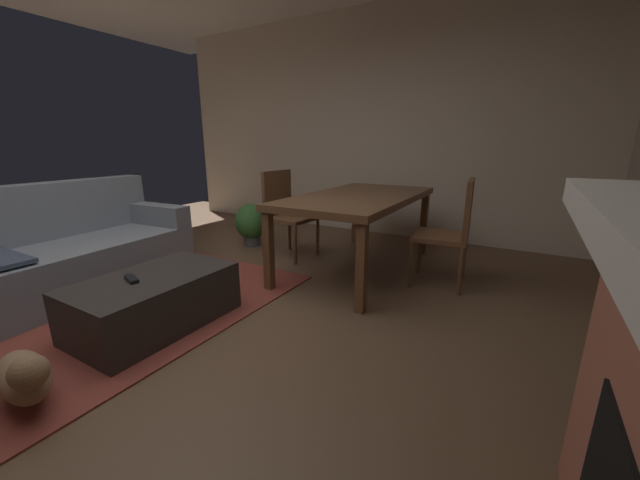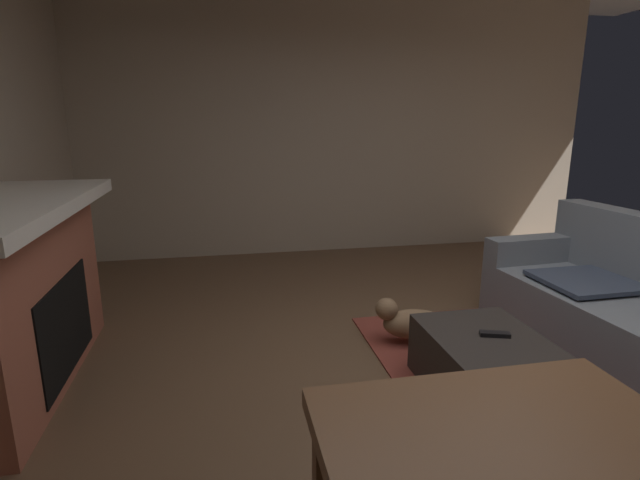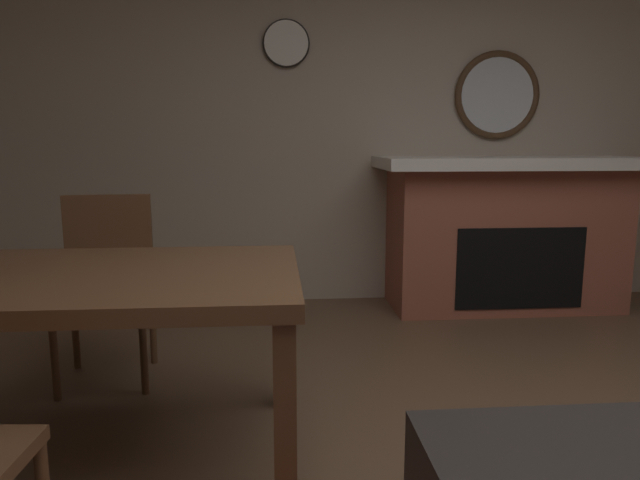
{
  "view_description": "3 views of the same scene",
  "coord_description": "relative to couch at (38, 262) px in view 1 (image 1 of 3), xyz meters",
  "views": [
    {
      "loc": [
        -1.3,
        -1.97,
        1.21
      ],
      "look_at": [
        0.73,
        -0.8,
        0.58
      ],
      "focal_mm": 20.01,
      "sensor_mm": 36.0,
      "label": 1
    },
    {
      "loc": [
        2.17,
        -1.28,
        1.52
      ],
      "look_at": [
        -0.03,
        -0.84,
        0.96
      ],
      "focal_mm": 27.25,
      "sensor_mm": 36.0,
      "label": 2
    },
    {
      "loc": [
        0.97,
        1.48,
        1.2
      ],
      "look_at": [
        0.83,
        -0.35,
        0.89
      ],
      "focal_mm": 32.31,
      "sensor_mm": 36.0,
      "label": 3
    }
  ],
  "objects": [
    {
      "name": "small_dog",
      "position": [
        -0.63,
        -1.34,
        -0.15
      ],
      "size": [
        0.28,
        0.5,
        0.29
      ],
      "color": "#8C6B4C",
      "rests_on": "ground"
    },
    {
      "name": "dining_chair_north",
      "position": [
        1.94,
        -1.0,
        0.21
      ],
      "size": [
        0.47,
        0.47,
        0.93
      ],
      "color": "brown",
      "rests_on": "ground"
    },
    {
      "name": "area_rug",
      "position": [
        0.17,
        -0.62,
        -0.31
      ],
      "size": [
        2.6,
        2.0,
        0.01
      ],
      "primitive_type": "cube",
      "color": "brown",
      "rests_on": "ground"
    },
    {
      "name": "dining_chair_south",
      "position": [
        1.94,
        -2.74,
        0.21
      ],
      "size": [
        0.48,
        0.48,
        0.93
      ],
      "color": "brown",
      "rests_on": "ground"
    },
    {
      "name": "couch",
      "position": [
        0.0,
        0.0,
        0.0
      ],
      "size": [
        2.31,
        0.99,
        0.89
      ],
      "color": "slate",
      "rests_on": "ground"
    },
    {
      "name": "tv_remote",
      "position": [
        0.06,
        -1.13,
        0.06
      ],
      "size": [
        0.1,
        0.17,
        0.02
      ],
      "primitive_type": "cube",
      "rotation": [
        0.0,
        0.0,
        -0.32
      ],
      "color": "black",
      "rests_on": "ottoman_coffee_table"
    },
    {
      "name": "floor",
      "position": [
        0.11,
        -1.27,
        -0.32
      ],
      "size": [
        8.13,
        8.13,
        0.0
      ],
      "primitive_type": "plane",
      "color": "brown"
    },
    {
      "name": "wall_right_window_side",
      "position": [
        3.5,
        -1.27,
        1.13
      ],
      "size": [
        0.12,
        6.16,
        2.89
      ],
      "primitive_type": "cube",
      "color": "beige",
      "rests_on": "ground"
    },
    {
      "name": "dining_table",
      "position": [
        1.93,
        -1.87,
        0.35
      ],
      "size": [
        1.87,
        0.96,
        0.74
      ],
      "color": "brown",
      "rests_on": "ground"
    },
    {
      "name": "potted_plant",
      "position": [
        2.05,
        -0.41,
        -0.04
      ],
      "size": [
        0.39,
        0.39,
        0.51
      ],
      "color": "#474C51",
      "rests_on": "ground"
    },
    {
      "name": "ottoman_coffee_table",
      "position": [
        0.17,
        -1.17,
        -0.14
      ],
      "size": [
        1.01,
        0.6,
        0.36
      ],
      "primitive_type": "cube",
      "color": "#2D2826",
      "rests_on": "ground"
    }
  ]
}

